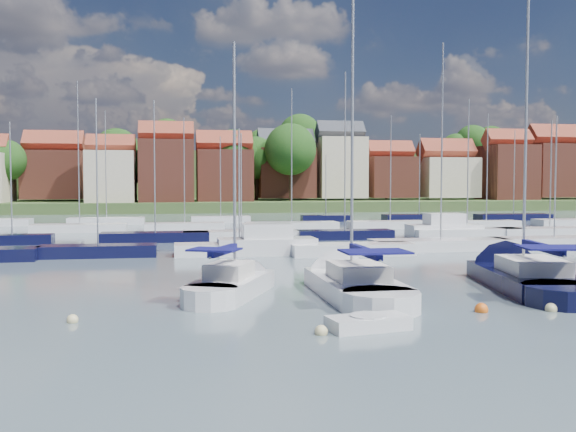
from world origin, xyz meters
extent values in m
plane|color=#43535B|center=(0.00, 40.00, 0.00)|extent=(260.00, 260.00, 0.00)
cube|color=silver|center=(-9.21, 3.78, 0.25)|extent=(4.58, 6.31, 1.20)
cone|color=silver|center=(-7.73, 7.11, 0.25)|extent=(3.37, 3.57, 2.43)
cylinder|color=silver|center=(-10.39, 1.12, 0.25)|extent=(3.20, 3.20, 1.20)
cube|color=silver|center=(-9.37, 3.41, 1.20)|extent=(2.54, 2.91, 0.70)
cylinder|color=#B2B2B7|center=(-9.04, 4.15, 6.24)|extent=(0.14, 0.14, 10.78)
cylinder|color=#B2B2B7|center=(-9.70, 2.67, 2.05)|extent=(1.41, 3.00, 0.10)
cube|color=#101050|center=(-9.70, 2.67, 2.20)|extent=(1.52, 2.93, 0.35)
cube|color=#101050|center=(-10.12, 1.71, 2.35)|extent=(2.48, 2.17, 0.08)
cube|color=silver|center=(-3.67, 2.75, 0.25)|extent=(3.22, 7.67, 1.20)
cone|color=silver|center=(-3.68, 7.54, 0.25)|extent=(3.20, 3.74, 3.19)
cylinder|color=silver|center=(-3.66, -1.09, 0.25)|extent=(3.20, 3.20, 1.20)
cube|color=silver|center=(-3.67, 2.21, 1.20)|extent=(2.24, 3.20, 0.70)
cylinder|color=#B2B2B7|center=(-3.67, 3.28, 7.95)|extent=(0.14, 0.14, 14.20)
cylinder|color=#B2B2B7|center=(-3.66, 1.15, 2.05)|extent=(0.11, 4.26, 0.10)
cube|color=#101050|center=(-3.66, 1.15, 2.20)|extent=(0.31, 4.05, 0.35)
cube|color=#101050|center=(-3.66, -0.24, 2.35)|extent=(2.72, 1.92, 0.08)
cube|color=black|center=(5.27, 3.29, 0.25)|extent=(5.13, 9.21, 1.20)
cone|color=black|center=(6.25, 8.63, 0.25)|extent=(4.33, 4.81, 3.62)
cylinder|color=black|center=(4.49, -0.99, 0.25)|extent=(4.22, 4.22, 1.20)
cube|color=silver|center=(5.16, 2.69, 1.20)|extent=(3.15, 4.02, 0.70)
cylinder|color=#B2B2B7|center=(5.38, 3.88, 9.08)|extent=(0.14, 0.14, 16.47)
cylinder|color=#B2B2B7|center=(4.95, 1.50, 2.05)|extent=(0.97, 4.77, 0.10)
cube|color=#101050|center=(4.95, 1.50, 2.20)|extent=(1.12, 4.57, 0.35)
cube|color=#101050|center=(4.66, -0.04, 2.35)|extent=(3.42, 2.69, 0.08)
cube|color=silver|center=(-5.07, -3.95, 0.20)|extent=(3.05, 1.81, 0.56)
cylinder|color=silver|center=(-5.07, -3.95, 0.36)|extent=(1.33, 1.33, 0.36)
sphere|color=beige|center=(-15.54, -0.96, 0.00)|extent=(0.42, 0.42, 0.42)
sphere|color=beige|center=(-6.87, -4.37, 0.00)|extent=(0.46, 0.46, 0.46)
sphere|color=#D85914|center=(-4.80, -1.47, 0.00)|extent=(0.49, 0.49, 0.49)
sphere|color=beige|center=(3.17, -2.10, 0.00)|extent=(0.49, 0.49, 0.49)
sphere|color=#D85914|center=(5.75, 6.90, 0.00)|extent=(0.49, 0.49, 0.49)
sphere|color=#D85914|center=(0.32, -1.75, 0.00)|extent=(0.54, 0.54, 0.54)
sphere|color=#D85914|center=(-2.53, 6.92, 0.00)|extent=(0.46, 0.46, 0.46)
cube|color=black|center=(-17.11, 20.54, 0.35)|extent=(8.01, 2.24, 1.00)
cylinder|color=#B2B2B7|center=(-17.11, 20.54, 5.93)|extent=(0.12, 0.12, 10.16)
cube|color=silver|center=(-7.27, 20.20, 0.35)|extent=(9.22, 2.58, 1.00)
cylinder|color=#B2B2B7|center=(-7.27, 20.20, 4.94)|extent=(0.12, 0.12, 8.18)
cube|color=silver|center=(0.63, 18.61, 0.35)|extent=(8.78, 2.46, 1.00)
cylinder|color=#B2B2B7|center=(0.63, 18.61, 6.38)|extent=(0.12, 0.12, 11.06)
cube|color=silver|center=(8.23, 20.67, 0.35)|extent=(10.79, 3.02, 1.00)
cylinder|color=#B2B2B7|center=(8.23, 20.67, 8.29)|extent=(0.12, 0.12, 14.87)
cube|color=silver|center=(17.98, 21.03, 0.35)|extent=(10.13, 2.84, 1.00)
cylinder|color=#B2B2B7|center=(17.98, 21.03, 5.65)|extent=(0.12, 0.12, 9.59)
cube|color=silver|center=(-5.31, 20.00, 0.50)|extent=(7.00, 2.60, 1.40)
cube|color=silver|center=(-5.31, 20.00, 1.60)|extent=(3.50, 2.20, 1.30)
cube|color=black|center=(-25.24, 30.99, 0.35)|extent=(6.54, 1.83, 1.00)
cylinder|color=#B2B2B7|center=(-25.24, 30.99, 5.53)|extent=(0.12, 0.12, 9.37)
cube|color=black|center=(-13.55, 31.64, 0.35)|extent=(9.30, 2.60, 1.00)
cylinder|color=#B2B2B7|center=(-13.55, 31.64, 6.59)|extent=(0.12, 0.12, 11.48)
cube|color=silver|center=(-5.94, 32.01, 0.35)|extent=(10.40, 2.91, 1.00)
cylinder|color=#B2B2B7|center=(-5.94, 32.01, 5.24)|extent=(0.12, 0.12, 8.77)
cube|color=black|center=(3.48, 31.28, 0.35)|extent=(8.80, 2.46, 1.00)
cylinder|color=#B2B2B7|center=(3.48, 31.28, 8.01)|extent=(0.12, 0.12, 14.33)
cube|color=silver|center=(15.40, 31.16, 0.35)|extent=(10.73, 3.00, 1.00)
cylinder|color=#B2B2B7|center=(15.40, 31.16, 6.92)|extent=(0.12, 0.12, 12.14)
cube|color=silver|center=(23.82, 30.97, 0.35)|extent=(10.48, 2.93, 1.00)
cylinder|color=#B2B2B7|center=(23.82, 30.97, 5.99)|extent=(0.12, 0.12, 10.28)
cube|color=silver|center=(13.46, 32.00, 0.50)|extent=(7.00, 2.60, 1.40)
cube|color=silver|center=(13.46, 32.00, 1.60)|extent=(3.50, 2.20, 1.30)
cube|color=silver|center=(-21.71, 44.21, 0.35)|extent=(9.71, 2.72, 1.00)
cylinder|color=#B2B2B7|center=(-21.71, 44.21, 8.29)|extent=(0.12, 0.12, 14.88)
cube|color=silver|center=(-10.84, 44.51, 0.35)|extent=(8.49, 2.38, 1.00)
cylinder|color=#B2B2B7|center=(-10.84, 44.51, 6.51)|extent=(0.12, 0.12, 11.31)
cube|color=silver|center=(0.79, 43.78, 0.35)|extent=(10.16, 2.85, 1.00)
cylinder|color=#B2B2B7|center=(0.79, 43.78, 8.15)|extent=(0.12, 0.12, 14.59)
cube|color=silver|center=(12.17, 43.90, 0.35)|extent=(9.53, 2.67, 1.00)
cylinder|color=#B2B2B7|center=(12.17, 43.90, 6.81)|extent=(0.12, 0.12, 11.91)
cube|color=silver|center=(23.16, 42.50, 0.35)|extent=(7.62, 2.13, 1.00)
cylinder|color=#B2B2B7|center=(23.16, 42.50, 6.91)|extent=(0.12, 0.12, 12.13)
cube|color=silver|center=(35.22, 43.59, 0.35)|extent=(10.17, 2.85, 1.00)
cube|color=silver|center=(-20.26, 56.56, 0.35)|extent=(9.24, 2.59, 1.00)
cylinder|color=#B2B2B7|center=(-20.26, 56.56, 7.43)|extent=(0.12, 0.12, 13.17)
cube|color=silver|center=(-6.08, 57.30, 0.35)|extent=(7.57, 2.12, 1.00)
cylinder|color=#B2B2B7|center=(-6.08, 57.30, 5.97)|extent=(0.12, 0.12, 10.24)
cube|color=black|center=(7.88, 57.47, 0.35)|extent=(6.58, 1.84, 1.00)
cylinder|color=#B2B2B7|center=(7.88, 57.47, 4.85)|extent=(0.12, 0.12, 8.01)
cube|color=black|center=(20.94, 57.40, 0.35)|extent=(9.92, 2.78, 1.00)
cylinder|color=#B2B2B7|center=(20.94, 57.40, 6.31)|extent=(0.12, 0.12, 10.92)
cube|color=black|center=(34.28, 56.37, 0.35)|extent=(10.55, 2.95, 1.00)
cylinder|color=#B2B2B7|center=(34.28, 56.37, 6.61)|extent=(0.12, 0.12, 11.51)
cube|color=#415229|center=(0.00, 117.00, 0.30)|extent=(200.00, 70.00, 3.00)
cube|color=#415229|center=(0.00, 142.00, 5.00)|extent=(200.00, 60.00, 14.00)
cube|color=brown|center=(-33.65, 97.79, 6.56)|extent=(10.37, 9.97, 8.73)
cube|color=brown|center=(-33.65, 97.79, 12.20)|extent=(10.57, 5.13, 5.13)
cube|color=beige|center=(-22.74, 89.00, 6.08)|extent=(8.09, 8.80, 8.96)
cube|color=brown|center=(-22.74, 89.00, 11.55)|extent=(8.25, 4.00, 4.00)
cube|color=brown|center=(-13.35, 89.94, 7.08)|extent=(9.36, 10.17, 10.97)
cube|color=brown|center=(-13.35, 89.94, 13.72)|extent=(9.54, 4.63, 4.63)
cube|color=brown|center=(-3.04, 91.65, 6.31)|extent=(9.90, 8.56, 9.42)
cube|color=brown|center=(-3.04, 91.65, 12.23)|extent=(10.10, 4.90, 4.90)
cube|color=brown|center=(9.10, 96.65, 6.95)|extent=(10.59, 8.93, 9.49)
cube|color=#383A42|center=(9.10, 96.65, 12.99)|extent=(10.80, 5.24, 5.24)
cube|color=beige|center=(19.71, 95.80, 8.02)|extent=(9.01, 8.61, 11.65)
cube|color=#383A42|center=(19.71, 95.80, 14.95)|extent=(9.19, 4.46, 4.46)
cube|color=brown|center=(30.17, 97.00, 6.20)|extent=(9.10, 9.34, 8.00)
cube|color=brown|center=(30.17, 97.00, 11.32)|extent=(9.28, 4.50, 4.50)
cube|color=beige|center=(41.95, 96.59, 6.14)|extent=(10.86, 9.59, 7.88)
cube|color=brown|center=(41.95, 96.59, 11.41)|extent=(11.07, 5.37, 5.37)
cube|color=brown|center=(53.76, 93.92, 7.09)|extent=(9.18, 9.96, 10.97)
cube|color=brown|center=(53.76, 93.92, 13.70)|extent=(9.36, 4.54, 4.54)
cube|color=brown|center=(65.18, 95.21, 7.58)|extent=(11.39, 9.67, 10.76)
cube|color=brown|center=(65.18, 95.21, 14.36)|extent=(11.62, 5.64, 5.64)
cylinder|color=#382619|center=(56.77, 115.51, 8.51)|extent=(0.50, 0.50, 4.47)
sphere|color=#2B4E18|center=(56.77, 115.51, 14.58)|extent=(8.18, 8.18, 8.18)
cylinder|color=#382619|center=(3.46, 95.93, 3.83)|extent=(0.50, 0.50, 4.46)
sphere|color=#2B4E18|center=(3.46, 95.93, 9.88)|extent=(8.15, 8.15, 8.15)
cylinder|color=#382619|center=(15.22, 113.68, 8.58)|extent=(0.50, 0.50, 5.15)
sphere|color=#2B4E18|center=(15.22, 113.68, 15.56)|extent=(9.41, 9.41, 9.41)
cylinder|color=#382619|center=(-13.54, 116.31, 8.68)|extent=(0.50, 0.50, 4.56)
sphere|color=#2B4E18|center=(-13.54, 116.31, 14.87)|extent=(8.34, 8.34, 8.34)
cylinder|color=#382619|center=(-23.24, 105.25, 4.18)|extent=(0.50, 0.50, 5.15)
sphere|color=#2B4E18|center=(-23.24, 105.25, 11.17)|extent=(9.42, 9.42, 9.42)
cylinder|color=#382619|center=(-38.67, 107.32, 6.76)|extent=(0.50, 0.50, 3.42)
sphere|color=#2B4E18|center=(-38.67, 107.32, 11.40)|extent=(6.26, 6.26, 6.26)
cylinder|color=#382619|center=(13.76, 104.71, 3.48)|extent=(0.50, 0.50, 3.77)
sphere|color=#2B4E18|center=(13.76, 104.71, 8.60)|extent=(6.89, 6.89, 6.89)
cylinder|color=#382619|center=(9.05, 90.94, 4.21)|extent=(0.50, 0.50, 5.21)
sphere|color=#2B4E18|center=(9.05, 90.94, 11.28)|extent=(9.53, 9.53, 9.53)
cylinder|color=#382619|center=(61.93, 101.62, 3.09)|extent=(0.50, 0.50, 2.97)
sphere|color=#2B4E18|center=(61.93, 101.62, 7.12)|extent=(5.44, 5.44, 5.44)
cylinder|color=#382619|center=(-1.15, 93.75, 4.02)|extent=(0.50, 0.50, 4.84)
sphere|color=#2B4E18|center=(-1.15, 93.75, 10.59)|extent=(8.85, 8.85, 8.85)
cylinder|color=#382619|center=(52.68, 115.72, 8.17)|extent=(0.50, 0.50, 3.72)
sphere|color=#2B4E18|center=(52.68, 115.72, 13.21)|extent=(6.80, 6.80, 6.80)
cylinder|color=#382619|center=(54.05, 94.13, 3.62)|extent=(0.50, 0.50, 4.05)
sphere|color=#2B4E18|center=(54.05, 94.13, 9.11)|extent=(7.40, 7.40, 7.40)
cylinder|color=#382619|center=(-40.96, 92.79, 3.60)|extent=(0.50, 0.50, 4.00)
sphere|color=#2B4E18|center=(-40.96, 92.79, 9.04)|extent=(7.32, 7.32, 7.32)
cylinder|color=#382619|center=(6.84, 113.29, 7.91)|extent=(0.50, 0.50, 3.93)
sphere|color=#2B4E18|center=(6.84, 113.29, 13.24)|extent=(7.19, 7.19, 7.19)
cylinder|color=#382619|center=(30.65, 100.17, 3.51)|extent=(0.50, 0.50, 3.82)
sphere|color=#2B4E18|center=(30.65, 100.17, 8.70)|extent=(6.99, 6.99, 6.99)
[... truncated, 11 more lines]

